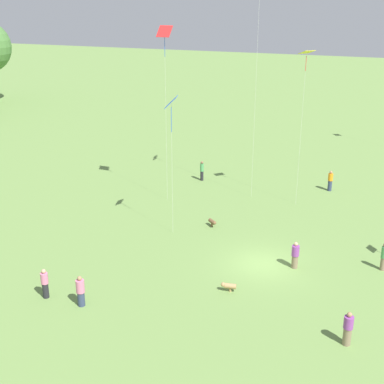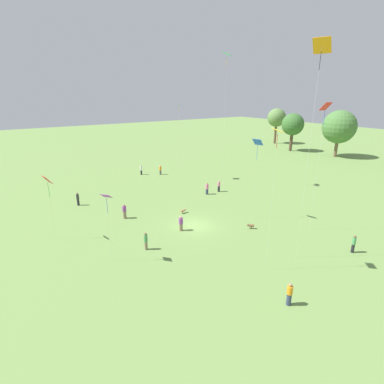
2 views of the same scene
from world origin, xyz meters
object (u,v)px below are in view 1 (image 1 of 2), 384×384
at_px(person_6, 202,171).
at_px(kite_6, 171,106).
at_px(person_1, 295,255).
at_px(dog_1, 229,286).
at_px(person_3, 384,257).
at_px(kite_4, 306,59).
at_px(person_2, 45,284).
at_px(kite_2, 165,38).
at_px(person_7, 330,181).
at_px(dog_0, 213,222).
at_px(person_9, 81,291).
at_px(person_4, 348,329).

height_order(person_6, kite_6, kite_6).
xyz_separation_m(person_1, dog_1, (-4.09, 2.91, -0.49)).
xyz_separation_m(person_3, person_6, (11.50, 15.83, 0.02)).
bearing_deg(kite_4, person_2, 59.88).
height_order(person_6, kite_2, kite_2).
xyz_separation_m(person_2, person_7, (22.85, -12.24, 0.01)).
height_order(person_7, dog_0, person_7).
relative_size(person_3, person_9, 1.00).
bearing_deg(person_1, person_3, 28.15).
bearing_deg(person_4, dog_1, 166.59).
bearing_deg(dog_0, person_9, 28.30).
relative_size(person_1, dog_1, 1.95).
distance_m(person_2, kite_6, 13.45).
distance_m(person_1, person_6, 17.02).
distance_m(person_3, kite_2, 21.41).
bearing_deg(kite_6, person_2, 12.97).
xyz_separation_m(person_6, person_7, (1.40, -10.99, -0.04)).
xyz_separation_m(person_3, person_7, (12.91, 4.84, -0.02)).
height_order(person_1, person_9, person_9).
relative_size(person_2, kite_4, 0.15).
relative_size(kite_2, dog_0, 18.65).
distance_m(person_1, kite_6, 12.17).
relative_size(person_3, person_4, 1.00).
bearing_deg(person_7, dog_0, 165.50).
bearing_deg(person_2, kite_4, 75.31).
height_order(kite_2, dog_1, kite_2).
xyz_separation_m(person_7, kite_4, (-4.04, 2.08, 10.37)).
distance_m(person_6, kite_4, 13.89).
xyz_separation_m(person_4, person_9, (-1.63, 13.59, 0.00)).
distance_m(person_2, person_4, 15.93).
bearing_deg(kite_6, person_6, -140.08).
relative_size(person_1, person_4, 0.96).
height_order(kite_6, dog_0, kite_6).
bearing_deg(dog_1, kite_4, -12.59).
bearing_deg(kite_6, person_1, 107.33).
bearing_deg(kite_6, dog_0, 160.45).
bearing_deg(kite_6, person_9, 24.99).
height_order(person_3, person_9, person_9).
relative_size(person_1, kite_2, 0.13).
xyz_separation_m(person_7, kite_6, (-12.53, 9.06, 8.01)).
height_order(person_4, person_9, person_4).
bearing_deg(person_4, kite_6, 153.28).
distance_m(person_2, person_6, 21.48).
bearing_deg(dog_1, person_3, -62.80).
relative_size(person_2, dog_0, 2.41).
bearing_deg(person_1, person_4, -50.52).
distance_m(person_3, person_4, 8.40).
bearing_deg(person_9, person_6, -157.10).
bearing_deg(person_9, person_7, 176.61).
bearing_deg(kite_6, person_7, 174.21).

